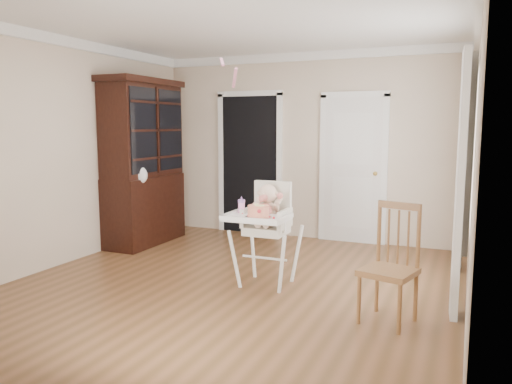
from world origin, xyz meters
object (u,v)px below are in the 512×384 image
at_px(cake, 258,212).
at_px(dining_chair, 390,267).
at_px(sippy_cup, 242,206).
at_px(china_cabinet, 143,162).
at_px(high_chair, 266,221).

relative_size(cake, dining_chair, 0.27).
bearing_deg(dining_chair, cake, -174.52).
relative_size(sippy_cup, china_cabinet, 0.08).
bearing_deg(cake, china_cabinet, 149.74).
xyz_separation_m(high_chair, china_cabinet, (-2.30, 1.07, 0.47)).
xyz_separation_m(cake, china_cabinet, (-2.33, 1.36, 0.32)).
height_order(high_chair, china_cabinet, china_cabinet).
bearing_deg(high_chair, cake, -83.72).
height_order(high_chair, dining_chair, high_chair).
xyz_separation_m(sippy_cup, dining_chair, (1.56, -0.39, -0.37)).
bearing_deg(cake, high_chair, 96.57).
height_order(sippy_cup, dining_chair, dining_chair).
relative_size(cake, sippy_cup, 1.52).
bearing_deg(high_chair, china_cabinet, 154.67).
distance_m(sippy_cup, china_cabinet, 2.40).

